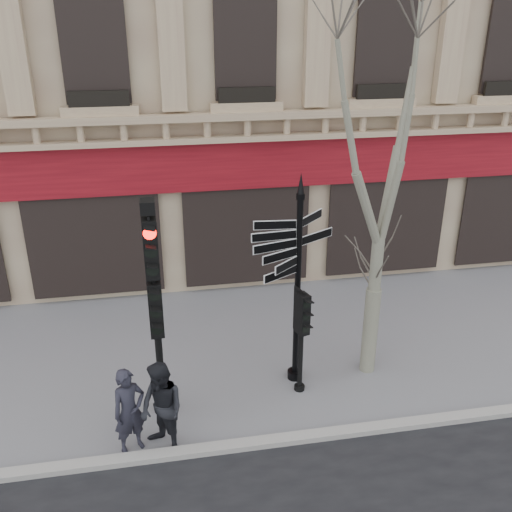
{
  "coord_description": "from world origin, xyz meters",
  "views": [
    {
      "loc": [
        -2.33,
        -9.35,
        7.3
      ],
      "look_at": [
        -0.52,
        0.6,
        2.87
      ],
      "focal_mm": 40.0,
      "sensor_mm": 36.0,
      "label": 1
    }
  ],
  "objects_px": {
    "pedestrian_b": "(162,409)",
    "pedestrian_a": "(129,411)",
    "traffic_signal_main": "(154,285)",
    "fingerpost": "(299,247)",
    "plane_tree": "(389,125)",
    "traffic_signal_secondary": "(302,324)"
  },
  "relations": [
    {
      "from": "pedestrian_b",
      "to": "pedestrian_a",
      "type": "bearing_deg",
      "value": -138.84
    },
    {
      "from": "pedestrian_a",
      "to": "pedestrian_b",
      "type": "relative_size",
      "value": 0.93
    },
    {
      "from": "traffic_signal_main",
      "to": "fingerpost",
      "type": "bearing_deg",
      "value": 9.6
    },
    {
      "from": "fingerpost",
      "to": "plane_tree",
      "type": "height_order",
      "value": "plane_tree"
    },
    {
      "from": "pedestrian_a",
      "to": "pedestrian_b",
      "type": "height_order",
      "value": "pedestrian_b"
    },
    {
      "from": "traffic_signal_secondary",
      "to": "plane_tree",
      "type": "bearing_deg",
      "value": -2.82
    },
    {
      "from": "plane_tree",
      "to": "pedestrian_a",
      "type": "bearing_deg",
      "value": -162.55
    },
    {
      "from": "pedestrian_b",
      "to": "traffic_signal_secondary",
      "type": "bearing_deg",
      "value": 78.48
    },
    {
      "from": "fingerpost",
      "to": "traffic_signal_secondary",
      "type": "xyz_separation_m",
      "value": [
        -0.0,
        -0.42,
        -1.47
      ]
    },
    {
      "from": "traffic_signal_main",
      "to": "plane_tree",
      "type": "xyz_separation_m",
      "value": [
        4.44,
        0.59,
        2.59
      ]
    },
    {
      "from": "fingerpost",
      "to": "traffic_signal_secondary",
      "type": "relative_size",
      "value": 2.01
    },
    {
      "from": "traffic_signal_main",
      "to": "pedestrian_b",
      "type": "relative_size",
      "value": 2.43
    },
    {
      "from": "plane_tree",
      "to": "pedestrian_a",
      "type": "height_order",
      "value": "plane_tree"
    },
    {
      "from": "plane_tree",
      "to": "fingerpost",
      "type": "bearing_deg",
      "value": -179.34
    },
    {
      "from": "fingerpost",
      "to": "pedestrian_b",
      "type": "xyz_separation_m",
      "value": [
        -2.81,
        -1.69,
        -2.15
      ]
    },
    {
      "from": "traffic_signal_secondary",
      "to": "traffic_signal_main",
      "type": "bearing_deg",
      "value": 165.11
    },
    {
      "from": "traffic_signal_secondary",
      "to": "pedestrian_b",
      "type": "distance_m",
      "value": 3.16
    },
    {
      "from": "traffic_signal_main",
      "to": "plane_tree",
      "type": "height_order",
      "value": "plane_tree"
    },
    {
      "from": "fingerpost",
      "to": "plane_tree",
      "type": "relative_size",
      "value": 0.6
    },
    {
      "from": "plane_tree",
      "to": "pedestrian_b",
      "type": "relative_size",
      "value": 4.26
    },
    {
      "from": "fingerpost",
      "to": "pedestrian_b",
      "type": "bearing_deg",
      "value": -168.37
    },
    {
      "from": "plane_tree",
      "to": "pedestrian_a",
      "type": "relative_size",
      "value": 4.58
    }
  ]
}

